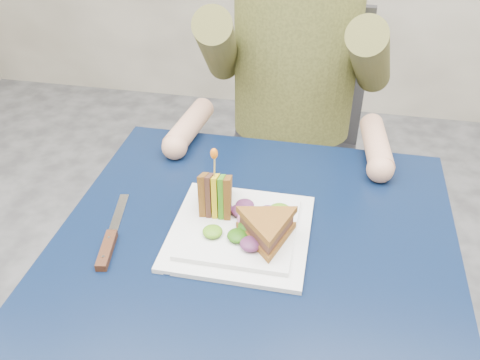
% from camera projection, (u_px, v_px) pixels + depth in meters
% --- Properties ---
extents(table, '(0.75, 0.75, 0.73)m').
position_uv_depth(table, '(253.00, 274.00, 0.99)').
color(table, black).
rests_on(table, ground).
extents(chair, '(0.42, 0.40, 0.93)m').
position_uv_depth(chair, '(293.00, 133.00, 1.65)').
color(chair, '#47474C').
rests_on(chair, ground).
extents(diner, '(0.54, 0.59, 0.74)m').
position_uv_depth(diner, '(297.00, 32.00, 1.34)').
color(diner, brown).
rests_on(diner, chair).
extents(plate, '(0.26, 0.26, 0.02)m').
position_uv_depth(plate, '(240.00, 231.00, 0.96)').
color(plate, white).
rests_on(plate, table).
extents(sandwich_flat, '(0.18, 0.18, 0.05)m').
position_uv_depth(sandwich_flat, '(267.00, 228.00, 0.91)').
color(sandwich_flat, brown).
rests_on(sandwich_flat, plate).
extents(sandwich_upright, '(0.09, 0.14, 0.14)m').
position_uv_depth(sandwich_upright, '(215.00, 194.00, 0.98)').
color(sandwich_upright, brown).
rests_on(sandwich_upright, plate).
extents(fork, '(0.02, 0.18, 0.01)m').
position_uv_depth(fork, '(180.00, 241.00, 0.94)').
color(fork, silver).
rests_on(fork, table).
extents(knife, '(0.06, 0.22, 0.02)m').
position_uv_depth(knife, '(109.00, 243.00, 0.94)').
color(knife, silver).
rests_on(knife, table).
extents(toothpick, '(0.01, 0.01, 0.06)m').
position_uv_depth(toothpick, '(214.00, 166.00, 0.94)').
color(toothpick, tan).
rests_on(toothpick, sandwich_upright).
extents(toothpick_frill, '(0.01, 0.01, 0.02)m').
position_uv_depth(toothpick_frill, '(214.00, 154.00, 0.92)').
color(toothpick_frill, orange).
rests_on(toothpick_frill, sandwich_upright).
extents(lettuce_spill, '(0.15, 0.13, 0.02)m').
position_uv_depth(lettuce_spill, '(244.00, 219.00, 0.95)').
color(lettuce_spill, '#337A14').
rests_on(lettuce_spill, plate).
extents(onion_ring, '(0.04, 0.04, 0.02)m').
position_uv_depth(onion_ring, '(248.00, 219.00, 0.95)').
color(onion_ring, '#9E4C7A').
rests_on(onion_ring, plate).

